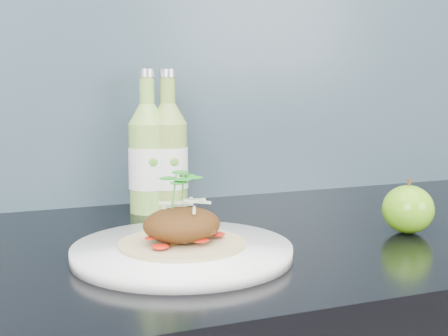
# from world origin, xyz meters

# --- Properties ---
(subway_backsplash) EXTENTS (4.00, 0.02, 0.70)m
(subway_backsplash) POSITION_xyz_m (0.00, 1.99, 1.25)
(subway_backsplash) COLOR slate
(subway_backsplash) RESTS_ON kitchen_counter
(dinner_plate) EXTENTS (0.30, 0.30, 0.02)m
(dinner_plate) POSITION_xyz_m (-0.10, 1.62, 0.91)
(dinner_plate) COLOR white
(dinner_plate) RESTS_ON kitchen_counter
(pork_taco) EXTENTS (0.16, 0.16, 0.10)m
(pork_taco) POSITION_xyz_m (-0.10, 1.62, 0.94)
(pork_taco) COLOR tan
(pork_taco) RESTS_ON dinner_plate
(green_apple) EXTENTS (0.10, 0.10, 0.08)m
(green_apple) POSITION_xyz_m (0.24, 1.62, 0.93)
(green_apple) COLOR #559810
(green_apple) RESTS_ON kitchen_counter
(cider_bottle_left) EXTENTS (0.07, 0.07, 0.24)m
(cider_bottle_left) POSITION_xyz_m (-0.07, 1.90, 0.99)
(cider_bottle_left) COLOR #86B94D
(cider_bottle_left) RESTS_ON kitchen_counter
(cider_bottle_right) EXTENTS (0.07, 0.07, 0.24)m
(cider_bottle_right) POSITION_xyz_m (-0.04, 1.89, 0.99)
(cider_bottle_right) COLOR #85A645
(cider_bottle_right) RESTS_ON kitchen_counter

